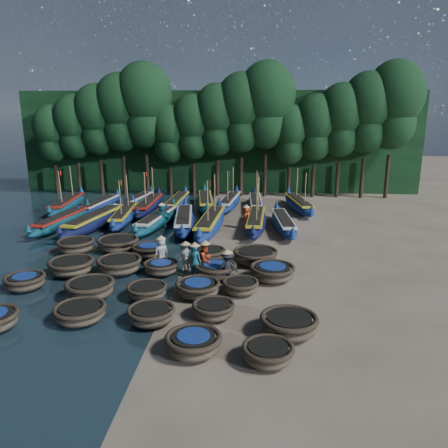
# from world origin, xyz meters

# --- Properties ---
(ground) EXTENTS (120.00, 120.00, 0.00)m
(ground) POSITION_xyz_m (0.00, 0.00, 0.00)
(ground) COLOR gray
(ground) RESTS_ON ground
(foliage_wall) EXTENTS (40.00, 3.00, 10.00)m
(foliage_wall) POSITION_xyz_m (0.00, 23.50, 5.00)
(foliage_wall) COLOR black
(foliage_wall) RESTS_ON ground
(coracle_3) EXTENTS (2.00, 2.00, 0.74)m
(coracle_3) POSITION_xyz_m (1.74, -8.64, 0.43)
(coracle_3) COLOR brown
(coracle_3) RESTS_ON ground
(coracle_4) EXTENTS (2.02, 2.02, 0.66)m
(coracle_4) POSITION_xyz_m (4.28, -9.02, 0.38)
(coracle_4) COLOR brown
(coracle_4) RESTS_ON ground
(coracle_6) EXTENTS (2.08, 2.08, 0.68)m
(coracle_6) POSITION_xyz_m (-3.09, -6.58, 0.39)
(coracle_6) COLOR brown
(coracle_6) RESTS_ON ground
(coracle_7) EXTENTS (2.14, 2.14, 0.69)m
(coracle_7) POSITION_xyz_m (-0.23, -6.54, 0.39)
(coracle_7) COLOR brown
(coracle_7) RESTS_ON ground
(coracle_8) EXTENTS (1.86, 1.86, 0.66)m
(coracle_8) POSITION_xyz_m (2.17, -5.89, 0.38)
(coracle_8) COLOR brown
(coracle_8) RESTS_ON ground
(coracle_9) EXTENTS (2.43, 2.43, 0.80)m
(coracle_9) POSITION_xyz_m (5.10, -7.11, 0.46)
(coracle_9) COLOR brown
(coracle_9) RESTS_ON ground
(coracle_10) EXTENTS (1.97, 1.97, 0.69)m
(coracle_10) POSITION_xyz_m (-6.93, -3.62, 0.40)
(coracle_10) COLOR brown
(coracle_10) RESTS_ON ground
(coracle_11) EXTENTS (2.34, 2.34, 0.81)m
(coracle_11) POSITION_xyz_m (-3.50, -4.37, 0.47)
(coracle_11) COLOR brown
(coracle_11) RESTS_ON ground
(coracle_12) EXTENTS (2.12, 2.12, 0.65)m
(coracle_12) POSITION_xyz_m (-0.97, -4.24, 0.37)
(coracle_12) COLOR brown
(coracle_12) RESTS_ON ground
(coracle_13) EXTENTS (2.28, 2.28, 0.70)m
(coracle_13) POSITION_xyz_m (1.26, -3.82, 0.40)
(coracle_13) COLOR brown
(coracle_13) RESTS_ON ground
(coracle_14) EXTENTS (1.69, 1.69, 0.65)m
(coracle_14) POSITION_xyz_m (3.17, -3.41, 0.37)
(coracle_14) COLOR brown
(coracle_14) RESTS_ON ground
(coracle_15) EXTENTS (2.57, 2.57, 0.80)m
(coracle_15) POSITION_xyz_m (-5.53, -1.61, 0.46)
(coracle_15) COLOR brown
(coracle_15) RESTS_ON ground
(coracle_16) EXTENTS (2.73, 2.73, 0.82)m
(coracle_16) POSITION_xyz_m (-3.14, -1.25, 0.47)
(coracle_16) COLOR brown
(coracle_16) RESTS_ON ground
(coracle_17) EXTENTS (2.11, 2.11, 0.65)m
(coracle_17) POSITION_xyz_m (-0.97, -1.23, 0.38)
(coracle_17) COLOR brown
(coracle_17) RESTS_ON ground
(coracle_18) EXTENTS (2.13, 2.13, 0.80)m
(coracle_18) POSITION_xyz_m (1.87, -1.68, 0.47)
(coracle_18) COLOR brown
(coracle_18) RESTS_ON ground
(coracle_19) EXTENTS (2.38, 2.38, 0.77)m
(coracle_19) POSITION_xyz_m (4.68, -1.68, 0.45)
(coracle_19) COLOR brown
(coracle_19) RESTS_ON ground
(coracle_20) EXTENTS (2.34, 2.34, 0.80)m
(coracle_20) POSITION_xyz_m (-6.70, 1.81, 0.46)
(coracle_20) COLOR brown
(coracle_20) RESTS_ON ground
(coracle_21) EXTENTS (2.47, 2.47, 0.80)m
(coracle_21) POSITION_xyz_m (-4.32, 2.32, 0.46)
(coracle_21) COLOR brown
(coracle_21) RESTS_ON ground
(coracle_22) EXTENTS (2.19, 2.19, 0.75)m
(coracle_22) POSITION_xyz_m (-2.21, 1.30, 0.43)
(coracle_22) COLOR brown
(coracle_22) RESTS_ON ground
(coracle_23) EXTENTS (2.29, 2.29, 0.71)m
(coracle_23) POSITION_xyz_m (1.24, 0.96, 0.40)
(coracle_23) COLOR brown
(coracle_23) RESTS_ON ground
(coracle_24) EXTENTS (2.72, 2.72, 0.81)m
(coracle_24) POSITION_xyz_m (3.85, 0.65, 0.46)
(coracle_24) COLOR brown
(coracle_24) RESTS_ON ground
(long_boat_1) EXTENTS (2.36, 7.88, 1.40)m
(long_boat_1) POSITION_xyz_m (-9.88, 7.09, 0.53)
(long_boat_1) COLOR #0D3D4F
(long_boat_1) RESTS_ON ground
(long_boat_2) EXTENTS (2.94, 8.81, 1.57)m
(long_boat_2) POSITION_xyz_m (-7.46, 7.06, 0.60)
(long_boat_2) COLOR #0F1138
(long_boat_2) RESTS_ON ground
(long_boat_3) EXTENTS (2.15, 8.05, 3.43)m
(long_boat_3) POSITION_xyz_m (-5.91, 8.94, 0.54)
(long_boat_3) COLOR navy
(long_boat_3) RESTS_ON ground
(long_boat_4) EXTENTS (2.47, 8.03, 1.43)m
(long_boat_4) POSITION_xyz_m (-3.19, 7.80, 0.54)
(long_boat_4) COLOR #0D3D4F
(long_boat_4) RESTS_ON ground
(long_boat_5) EXTENTS (2.56, 8.45, 1.50)m
(long_boat_5) POSITION_xyz_m (-1.23, 7.73, 0.57)
(long_boat_5) COLOR navy
(long_boat_5) RESTS_ON ground
(long_boat_6) EXTENTS (2.11, 8.96, 3.81)m
(long_boat_6) POSITION_xyz_m (0.73, 7.06, 0.60)
(long_boat_6) COLOR navy
(long_boat_6) RESTS_ON ground
(long_boat_7) EXTENTS (1.85, 8.31, 3.53)m
(long_boat_7) POSITION_xyz_m (3.87, 7.89, 0.56)
(long_boat_7) COLOR #0F1138
(long_boat_7) RESTS_ON ground
(long_boat_8) EXTENTS (2.02, 7.66, 1.35)m
(long_boat_8) POSITION_xyz_m (5.80, 7.71, 0.51)
(long_boat_8) COLOR navy
(long_boat_8) RESTS_ON ground
(long_boat_9) EXTENTS (2.16, 8.35, 3.56)m
(long_boat_9) POSITION_xyz_m (-11.81, 12.54, 0.56)
(long_boat_9) COLOR #0D3D4F
(long_boat_9) RESTS_ON ground
(long_boat_10) EXTENTS (2.08, 7.29, 1.29)m
(long_boat_10) POSITION_xyz_m (-9.04, 12.66, 0.49)
(long_boat_10) COLOR navy
(long_boat_10) RESTS_ON ground
(long_boat_11) EXTENTS (2.66, 7.86, 1.40)m
(long_boat_11) POSITION_xyz_m (-6.48, 13.72, 0.53)
(long_boat_11) COLOR #0D3D4F
(long_boat_11) RESTS_ON ground
(long_boat_12) EXTENTS (1.51, 8.29, 3.52)m
(long_boat_12) POSITION_xyz_m (-4.91, 12.61, 0.56)
(long_boat_12) COLOR #0F1138
(long_boat_12) RESTS_ON ground
(long_boat_13) EXTENTS (1.64, 8.04, 1.42)m
(long_boat_13) POSITION_xyz_m (-2.81, 13.94, 0.54)
(long_boat_13) COLOR navy
(long_boat_13) RESTS_ON ground
(long_boat_14) EXTENTS (2.55, 8.28, 1.47)m
(long_boat_14) POSITION_xyz_m (-0.41, 14.31, 0.56)
(long_boat_14) COLOR #0D3D4F
(long_boat_14) RESTS_ON ground
(long_boat_15) EXTENTS (2.29, 7.91, 3.38)m
(long_boat_15) POSITION_xyz_m (1.63, 14.49, 0.54)
(long_boat_15) COLOR navy
(long_boat_15) RESTS_ON ground
(long_boat_16) EXTENTS (1.55, 7.44, 3.16)m
(long_boat_16) POSITION_xyz_m (3.86, 14.17, 0.50)
(long_boat_16) COLOR #0F1138
(long_boat_16) RESTS_ON ground
(long_boat_17) EXTENTS (2.63, 7.89, 3.39)m
(long_boat_17) POSITION_xyz_m (7.43, 14.02, 0.54)
(long_boat_17) COLOR navy
(long_boat_17) RESTS_ON ground
(fisherman_0) EXTENTS (0.97, 0.95, 1.89)m
(fisherman_0) POSITION_xyz_m (-1.12, -0.32, 0.90)
(fisherman_0) COLOR silver
(fisherman_0) RESTS_ON ground
(fisherman_1) EXTENTS (0.74, 0.59, 1.98)m
(fisherman_1) POSITION_xyz_m (0.84, -1.66, 0.98)
(fisherman_1) COLOR #175762
(fisherman_1) RESTS_ON ground
(fisherman_2) EXTENTS (1.00, 1.08, 1.99)m
(fisherman_2) POSITION_xyz_m (1.34, -1.36, 0.94)
(fisherman_2) COLOR #BC3A19
(fisherman_2) RESTS_ON ground
(fisherman_3) EXTENTS (1.14, 0.76, 1.84)m
(fisherman_3) POSITION_xyz_m (2.49, -2.26, 0.86)
(fisherman_3) COLOR black
(fisherman_3) RESTS_ON ground
(fisherman_4) EXTENTS (0.87, 0.99, 1.80)m
(fisherman_4) POSITION_xyz_m (0.27, -0.93, 0.87)
(fisherman_4) COLOR silver
(fisherman_4) RESTS_ON ground
(fisherman_5) EXTENTS (1.71, 0.95, 1.95)m
(fisherman_5) POSITION_xyz_m (-2.76, 7.63, 0.91)
(fisherman_5) COLOR #175762
(fisherman_5) RESTS_ON ground
(fisherman_6) EXTENTS (0.87, 0.96, 1.84)m
(fisherman_6) POSITION_xyz_m (3.18, 7.91, 0.88)
(fisherman_6) COLOR #BC3A19
(fisherman_6) RESTS_ON ground
(tree_0) EXTENTS (3.68, 3.68, 8.68)m
(tree_0) POSITION_xyz_m (-16.00, 20.00, 5.97)
(tree_0) COLOR black
(tree_0) RESTS_ON ground
(tree_1) EXTENTS (4.09, 4.09, 9.65)m
(tree_1) POSITION_xyz_m (-13.70, 20.00, 6.65)
(tree_1) COLOR black
(tree_1) RESTS_ON ground
(tree_2) EXTENTS (4.51, 4.51, 10.63)m
(tree_2) POSITION_xyz_m (-11.40, 20.00, 7.32)
(tree_2) COLOR black
(tree_2) RESTS_ON ground
(tree_3) EXTENTS (4.92, 4.92, 11.60)m
(tree_3) POSITION_xyz_m (-9.10, 20.00, 8.00)
(tree_3) COLOR black
(tree_3) RESTS_ON ground
(tree_4) EXTENTS (5.34, 5.34, 12.58)m
(tree_4) POSITION_xyz_m (-6.80, 20.00, 8.67)
(tree_4) COLOR black
(tree_4) RESTS_ON ground
(tree_5) EXTENTS (3.68, 3.68, 8.68)m
(tree_5) POSITION_xyz_m (-4.50, 20.00, 5.97)
(tree_5) COLOR black
(tree_5) RESTS_ON ground
(tree_6) EXTENTS (4.09, 4.09, 9.65)m
(tree_6) POSITION_xyz_m (-2.20, 20.00, 6.65)
(tree_6) COLOR black
(tree_6) RESTS_ON ground
(tree_7) EXTENTS (4.51, 4.51, 10.63)m
(tree_7) POSITION_xyz_m (0.10, 20.00, 7.32)
(tree_7) COLOR black
(tree_7) RESTS_ON ground
(tree_8) EXTENTS (4.92, 4.92, 11.60)m
(tree_8) POSITION_xyz_m (2.40, 20.00, 8.00)
(tree_8) COLOR black
(tree_8) RESTS_ON ground
(tree_9) EXTENTS (5.34, 5.34, 12.58)m
(tree_9) POSITION_xyz_m (4.70, 20.00, 8.67)
(tree_9) COLOR black
(tree_9) RESTS_ON ground
(tree_10) EXTENTS (3.68, 3.68, 8.68)m
(tree_10) POSITION_xyz_m (7.00, 20.00, 5.97)
(tree_10) COLOR black
(tree_10) RESTS_ON ground
(tree_11) EXTENTS (4.09, 4.09, 9.65)m
(tree_11) POSITION_xyz_m (9.30, 20.00, 6.65)
(tree_11) COLOR black
(tree_11) RESTS_ON ground
(tree_12) EXTENTS (4.51, 4.51, 10.63)m
(tree_12) POSITION_xyz_m (11.60, 20.00, 7.32)
(tree_12) COLOR black
(tree_12) RESTS_ON ground
(tree_13) EXTENTS (4.92, 4.92, 11.60)m
(tree_13) POSITION_xyz_m (13.90, 20.00, 8.00)
(tree_13) COLOR black
(tree_13) RESTS_ON ground
(tree_14) EXTENTS (5.34, 5.34, 12.58)m
(tree_14) POSITION_xyz_m (16.20, 20.00, 8.67)
(tree_14) COLOR black
(tree_14) RESTS_ON ground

